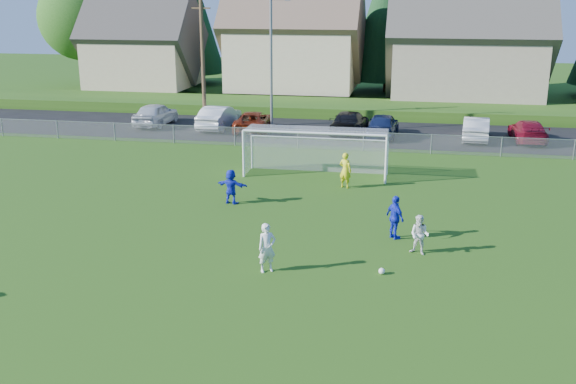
% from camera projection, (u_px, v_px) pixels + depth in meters
% --- Properties ---
extents(ground, '(160.00, 160.00, 0.00)m').
position_uv_depth(ground, '(239.00, 311.00, 20.28)').
color(ground, '#193D0C').
rests_on(ground, ground).
extents(asphalt_lot, '(60.00, 60.00, 0.00)m').
position_uv_depth(asphalt_lot, '(340.00, 132.00, 46.19)').
color(asphalt_lot, black).
rests_on(asphalt_lot, ground).
extents(grass_embankment, '(70.00, 6.00, 0.80)m').
position_uv_depth(grass_embankment, '(351.00, 109.00, 53.15)').
color(grass_embankment, '#1E420F').
rests_on(grass_embankment, ground).
extents(soccer_ball, '(0.22, 0.22, 0.22)m').
position_uv_depth(soccer_ball, '(382.00, 271.00, 22.89)').
color(soccer_ball, white).
rests_on(soccer_ball, ground).
extents(player_white_a, '(0.75, 0.69, 1.72)m').
position_uv_depth(player_white_a, '(267.00, 248.00, 22.91)').
color(player_white_a, silver).
rests_on(player_white_a, ground).
extents(player_white_b, '(0.87, 0.78, 1.48)m').
position_uv_depth(player_white_b, '(420.00, 235.00, 24.48)').
color(player_white_b, silver).
rests_on(player_white_b, ground).
extents(player_blue_a, '(0.96, 1.05, 1.72)m').
position_uv_depth(player_blue_a, '(395.00, 217.00, 26.00)').
color(player_blue_a, '#1422BF').
rests_on(player_blue_a, ground).
extents(player_blue_b, '(1.54, 0.77, 1.59)m').
position_uv_depth(player_blue_b, '(231.00, 187.00, 30.39)').
color(player_blue_b, '#1422BF').
rests_on(player_blue_b, ground).
extents(goalkeeper, '(0.76, 0.65, 1.77)m').
position_uv_depth(goalkeeper, '(345.00, 170.00, 32.83)').
color(goalkeeper, yellow).
rests_on(goalkeeper, ground).
extents(car_a, '(2.11, 4.86, 1.63)m').
position_uv_depth(car_a, '(156.00, 114.00, 48.38)').
color(car_a, silver).
rests_on(car_a, ground).
extents(car_b, '(2.09, 5.04, 1.62)m').
position_uv_depth(car_b, '(219.00, 117.00, 47.19)').
color(car_b, white).
rests_on(car_b, ground).
extents(car_c, '(2.73, 5.13, 1.37)m').
position_uv_depth(car_c, '(253.00, 121.00, 46.38)').
color(car_c, '#641C0B').
rests_on(car_c, ground).
extents(car_d, '(2.44, 5.41, 1.54)m').
position_uv_depth(car_d, '(349.00, 122.00, 45.51)').
color(car_d, black).
rests_on(car_d, ground).
extents(car_e, '(2.14, 4.75, 1.58)m').
position_uv_depth(car_e, '(383.00, 125.00, 44.51)').
color(car_e, '#121D41').
rests_on(car_e, ground).
extents(car_f, '(2.00, 4.70, 1.51)m').
position_uv_depth(car_f, '(476.00, 128.00, 43.58)').
color(car_f, silver).
rests_on(car_f, ground).
extents(car_g, '(2.10, 4.79, 1.37)m').
position_uv_depth(car_g, '(528.00, 131.00, 43.20)').
color(car_g, maroon).
rests_on(car_g, ground).
extents(soccer_goal, '(7.42, 1.90, 2.50)m').
position_uv_depth(soccer_goal, '(317.00, 145.00, 34.94)').
color(soccer_goal, white).
rests_on(soccer_goal, ground).
extents(chainlink_fence, '(52.06, 0.06, 1.20)m').
position_uv_depth(chainlink_fence, '(330.00, 140.00, 40.83)').
color(chainlink_fence, gray).
rests_on(chainlink_fence, ground).
extents(streetlight, '(1.38, 0.18, 9.00)m').
position_uv_depth(streetlight, '(272.00, 62.00, 44.19)').
color(streetlight, slate).
rests_on(streetlight, ground).
extents(utility_pole, '(1.60, 0.26, 10.00)m').
position_uv_depth(utility_pole, '(203.00, 54.00, 45.94)').
color(utility_pole, '#473321').
rests_on(utility_pole, ground).
extents(houses_row, '(53.90, 11.45, 13.27)m').
position_uv_depth(houses_row, '(384.00, 15.00, 57.85)').
color(houses_row, tan).
rests_on(houses_row, ground).
extents(tree_row, '(65.98, 12.36, 13.80)m').
position_uv_depth(tree_row, '(378.00, 18.00, 64.05)').
color(tree_row, '#382616').
rests_on(tree_row, ground).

